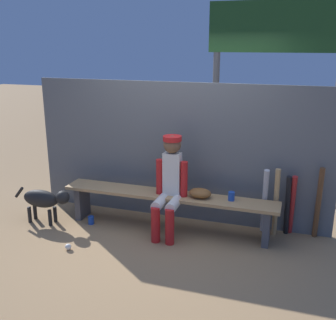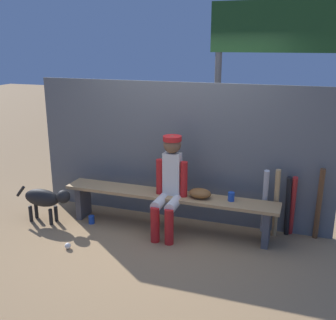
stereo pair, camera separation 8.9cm
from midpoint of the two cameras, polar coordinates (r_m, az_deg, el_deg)
The scene contains 15 objects.
ground_plane at distance 5.36m, azimuth 0.48°, elevation -9.69°, with size 30.00×30.00×0.00m, color #9E7A51.
chainlink_fence at distance 5.40m, azimuth 1.90°, elevation 1.09°, with size 4.05×0.03×1.87m, color #595E63.
dugout_bench at distance 5.20m, azimuth 0.49°, elevation -5.86°, with size 2.80×0.36×0.49m.
player_seated at distance 4.98m, azimuth 0.70°, elevation -3.22°, with size 0.41×0.55×1.25m.
baseball_glove at distance 5.03m, azimuth 5.04°, elevation -4.71°, with size 0.28×0.20×0.12m, color brown.
bat_aluminum_silver at distance 5.18m, azimuth 13.99°, elevation -5.79°, with size 0.06×0.06×0.90m, color #B7B7BC.
bat_wood_tan at distance 5.17m, azimuth 15.52°, elevation -5.93°, with size 0.06×0.06×0.89m, color tan.
bat_aluminum_black at distance 5.23m, azimuth 17.04°, elevation -6.30°, with size 0.06×0.06×0.81m, color black.
bat_aluminum_red at distance 5.25m, azimuth 17.67°, elevation -6.24°, with size 0.06×0.06×0.82m, color #B22323.
bat_wood_dark at distance 5.23m, azimuth 21.00°, elevation -5.89°, with size 0.06×0.06×0.94m, color brown.
baseball at distance 5.00m, azimuth -13.48°, elevation -11.73°, with size 0.07×0.07×0.07m, color white.
cup_on_ground at distance 5.57m, azimuth -10.30°, elevation -8.28°, with size 0.08×0.08×0.11m, color #1E47AD.
cup_on_bench at distance 4.99m, azimuth 9.43°, elevation -5.12°, with size 0.08×0.08×0.11m, color #1E47AD.
scoreboard at distance 6.11m, azimuth 16.52°, elevation 14.33°, with size 2.24×0.27×3.16m.
dog at distance 5.66m, azimuth -16.49°, elevation -5.25°, with size 0.84×0.20×0.49m.
Camera 2 is at (1.58, -4.55, 2.35)m, focal length 43.12 mm.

